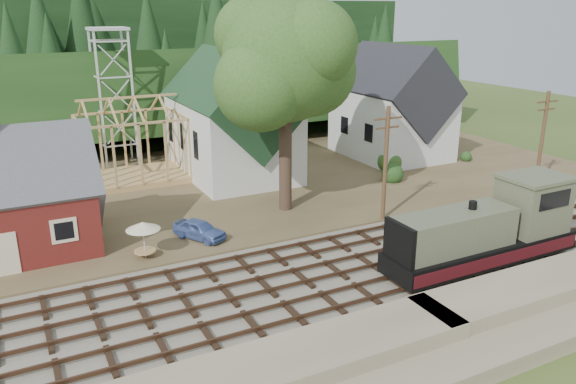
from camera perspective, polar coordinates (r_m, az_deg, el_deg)
name	(u,v)px	position (r m, az deg, el deg)	size (l,w,h in m)	color
ground	(335,274)	(31.42, 4.84, -8.30)	(140.00, 140.00, 0.00)	#384C1E
embankment	(441,354)	(25.62, 15.32, -15.60)	(64.00, 5.00, 1.60)	#7F7259
railroad_bed	(335,273)	(31.38, 4.85, -8.17)	(64.00, 11.00, 0.16)	#726B5B
village_flat	(220,185)	(46.48, -6.96, 0.74)	(64.00, 26.00, 0.30)	brown
hillside	(148,132)	(68.86, -14.06, 5.92)	(70.00, 28.00, 8.00)	#1E3F19
ridge	(120,111)	(84.26, -16.69, 7.87)	(80.00, 20.00, 12.00)	black
church	(233,119)	(47.48, -5.63, 7.42)	(8.40, 15.17, 13.00)	silver
farmhouse	(392,109)	(54.83, 10.52, 8.31)	(8.40, 10.80, 10.60)	silver
timber_frame	(132,146)	(47.82, -15.57, 4.57)	(8.20, 6.20, 6.99)	tan
lattice_tower	(110,56)	(52.65, -17.64, 13.06)	(3.20, 3.20, 12.12)	silver
big_tree	(287,68)	(38.16, -0.11, 12.53)	(10.90, 8.40, 14.70)	#38281E
telegraph_pole_near	(386,163)	(37.70, 9.88, 2.95)	(2.20, 0.28, 8.00)	#4C331E
telegraph_pole_far	(542,140)	(48.08, 24.40, 4.88)	(2.20, 0.28, 8.00)	#4C331E
locomotive	(489,231)	(33.36, 19.73, -3.78)	(11.86, 2.96, 4.75)	black
car_blue	(199,229)	(35.33, -8.99, -3.77)	(1.43, 3.56, 1.21)	#526CB0
car_red	(429,143)	(59.30, 14.12, 4.88)	(1.98, 4.30, 1.20)	#AD0D2D
patio_set	(143,227)	(32.89, -14.52, -3.51)	(1.95, 1.95, 2.17)	silver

